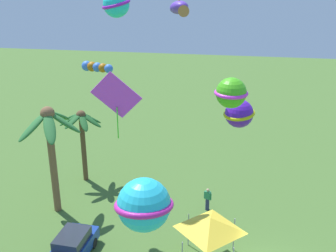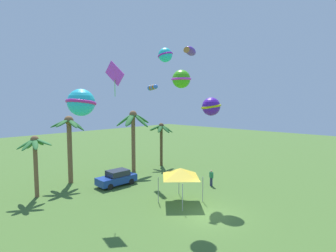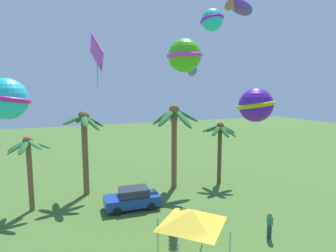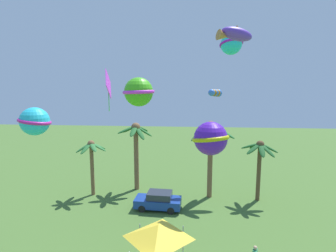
{
  "view_description": "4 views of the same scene",
  "coord_description": "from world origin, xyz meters",
  "px_view_note": "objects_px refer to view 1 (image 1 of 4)",
  "views": [
    {
      "loc": [
        -17.88,
        2.17,
        15.02
      ],
      "look_at": [
        0.1,
        5.3,
        8.07
      ],
      "focal_mm": 43.63,
      "sensor_mm": 36.0,
      "label": 1
    },
    {
      "loc": [
        -15.39,
        -10.43,
        8.12
      ],
      "look_at": [
        1.16,
        5.09,
        6.16
      ],
      "focal_mm": 27.82,
      "sensor_mm": 36.0,
      "label": 2
    },
    {
      "loc": [
        -5.39,
        -8.41,
        8.6
      ],
      "look_at": [
        0.18,
        5.25,
        6.65
      ],
      "focal_mm": 30.21,
      "sensor_mm": 36.0,
      "label": 3
    },
    {
      "loc": [
        2.19,
        -9.31,
        10.01
      ],
      "look_at": [
        0.84,
        5.84,
        7.86
      ],
      "focal_mm": 26.59,
      "sensor_mm": 36.0,
      "label": 4
    }
  ],
  "objects_px": {
    "palm_tree_1": "(82,127)",
    "kite_ball_0": "(231,93)",
    "festival_tent": "(210,224)",
    "palm_tree_0": "(50,135)",
    "kite_fish_6": "(179,8)",
    "spectator_0": "(208,199)",
    "kite_ball_4": "(116,4)",
    "kite_ball_2": "(144,205)",
    "parked_car_0": "(72,247)",
    "kite_diamond_5": "(116,96)",
    "kite_ball_3": "(239,113)",
    "kite_tube_1": "(96,67)"
  },
  "relations": [
    {
      "from": "palm_tree_1",
      "to": "kite_ball_0",
      "type": "bearing_deg",
      "value": -129.04
    },
    {
      "from": "festival_tent",
      "to": "kite_ball_0",
      "type": "xyz_separation_m",
      "value": [
        -0.82,
        -0.72,
        7.49
      ]
    },
    {
      "from": "palm_tree_0",
      "to": "kite_fish_6",
      "type": "bearing_deg",
      "value": -86.37
    },
    {
      "from": "spectator_0",
      "to": "festival_tent",
      "type": "xyz_separation_m",
      "value": [
        -5.28,
        -0.51,
        1.65
      ]
    },
    {
      "from": "kite_ball_0",
      "to": "kite_ball_4",
      "type": "relative_size",
      "value": 0.91
    },
    {
      "from": "palm_tree_1",
      "to": "spectator_0",
      "type": "relative_size",
      "value": 3.52
    },
    {
      "from": "kite_ball_4",
      "to": "festival_tent",
      "type": "bearing_deg",
      "value": -126.58
    },
    {
      "from": "palm_tree_1",
      "to": "kite_ball_2",
      "type": "xyz_separation_m",
      "value": [
        -15.64,
        -8.36,
        3.89
      ]
    },
    {
      "from": "festival_tent",
      "to": "kite_ball_0",
      "type": "height_order",
      "value": "kite_ball_0"
    },
    {
      "from": "kite_ball_4",
      "to": "palm_tree_0",
      "type": "bearing_deg",
      "value": 101.4
    },
    {
      "from": "kite_ball_4",
      "to": "kite_fish_6",
      "type": "relative_size",
      "value": 0.91
    },
    {
      "from": "parked_car_0",
      "to": "kite_ball_4",
      "type": "height_order",
      "value": "kite_ball_4"
    },
    {
      "from": "kite_ball_4",
      "to": "kite_diamond_5",
      "type": "bearing_deg",
      "value": -164.13
    },
    {
      "from": "kite_ball_2",
      "to": "kite_ball_3",
      "type": "distance_m",
      "value": 10.68
    },
    {
      "from": "kite_ball_2",
      "to": "kite_diamond_5",
      "type": "height_order",
      "value": "kite_diamond_5"
    },
    {
      "from": "palm_tree_1",
      "to": "kite_ball_0",
      "type": "xyz_separation_m",
      "value": [
        -8.73,
        -10.77,
        5.67
      ]
    },
    {
      "from": "festival_tent",
      "to": "kite_ball_2",
      "type": "height_order",
      "value": "kite_ball_2"
    },
    {
      "from": "kite_ball_4",
      "to": "palm_tree_1",
      "type": "bearing_deg",
      "value": 49.47
    },
    {
      "from": "palm_tree_1",
      "to": "spectator_0",
      "type": "bearing_deg",
      "value": -105.46
    },
    {
      "from": "kite_tube_1",
      "to": "kite_fish_6",
      "type": "bearing_deg",
      "value": -83.78
    },
    {
      "from": "palm_tree_0",
      "to": "kite_ball_2",
      "type": "relative_size",
      "value": 3.07
    },
    {
      "from": "palm_tree_0",
      "to": "kite_ball_4",
      "type": "xyz_separation_m",
      "value": [
        0.89,
        -4.4,
        7.83
      ]
    },
    {
      "from": "palm_tree_0",
      "to": "kite_tube_1",
      "type": "distance_m",
      "value": 5.51
    },
    {
      "from": "palm_tree_0",
      "to": "kite_ball_4",
      "type": "relative_size",
      "value": 3.44
    },
    {
      "from": "parked_car_0",
      "to": "festival_tent",
      "type": "distance_m",
      "value": 7.75
    },
    {
      "from": "kite_diamond_5",
      "to": "kite_fish_6",
      "type": "relative_size",
      "value": 1.21
    },
    {
      "from": "palm_tree_1",
      "to": "kite_tube_1",
      "type": "xyz_separation_m",
      "value": [
        -4.37,
        -2.97,
        5.56
      ]
    },
    {
      "from": "palm_tree_0",
      "to": "kite_tube_1",
      "type": "bearing_deg",
      "value": -90.1
    },
    {
      "from": "spectator_0",
      "to": "kite_diamond_5",
      "type": "relative_size",
      "value": 0.57
    },
    {
      "from": "parked_car_0",
      "to": "kite_tube_1",
      "type": "relative_size",
      "value": 1.91
    },
    {
      "from": "palm_tree_0",
      "to": "palm_tree_1",
      "type": "bearing_deg",
      "value": -4.37
    },
    {
      "from": "kite_tube_1",
      "to": "kite_ball_2",
      "type": "distance_m",
      "value": 12.6
    },
    {
      "from": "kite_fish_6",
      "to": "palm_tree_0",
      "type": "bearing_deg",
      "value": 93.63
    },
    {
      "from": "spectator_0",
      "to": "kite_fish_6",
      "type": "relative_size",
      "value": 0.69
    },
    {
      "from": "kite_tube_1",
      "to": "kite_diamond_5",
      "type": "xyz_separation_m",
      "value": [
        -7.29,
        -3.42,
        0.58
      ]
    },
    {
      "from": "kite_ball_0",
      "to": "kite_tube_1",
      "type": "relative_size",
      "value": 0.92
    },
    {
      "from": "spectator_0",
      "to": "kite_fish_6",
      "type": "distance_m",
      "value": 12.54
    },
    {
      "from": "spectator_0",
      "to": "kite_tube_1",
      "type": "xyz_separation_m",
      "value": [
        -1.73,
        6.56,
        9.04
      ]
    },
    {
      "from": "festival_tent",
      "to": "kite_ball_2",
      "type": "xyz_separation_m",
      "value": [
        -7.72,
        1.69,
        5.72
      ]
    },
    {
      "from": "festival_tent",
      "to": "palm_tree_0",
      "type": "bearing_deg",
      "value": 71.1
    },
    {
      "from": "palm_tree_0",
      "to": "parked_car_0",
      "type": "height_order",
      "value": "palm_tree_0"
    },
    {
      "from": "palm_tree_0",
      "to": "kite_fish_6",
      "type": "xyz_separation_m",
      "value": [
        0.51,
        -8.03,
        7.71
      ]
    },
    {
      "from": "kite_ball_0",
      "to": "kite_ball_3",
      "type": "distance_m",
      "value": 4.0
    },
    {
      "from": "palm_tree_1",
      "to": "parked_car_0",
      "type": "bearing_deg",
      "value": -163.94
    },
    {
      "from": "kite_ball_3",
      "to": "kite_ball_4",
      "type": "distance_m",
      "value": 9.16
    },
    {
      "from": "palm_tree_1",
      "to": "kite_tube_1",
      "type": "distance_m",
      "value": 7.67
    },
    {
      "from": "palm_tree_1",
      "to": "festival_tent",
      "type": "bearing_deg",
      "value": -128.23
    },
    {
      "from": "kite_ball_2",
      "to": "kite_fish_6",
      "type": "height_order",
      "value": "kite_fish_6"
    },
    {
      "from": "palm_tree_1",
      "to": "kite_ball_3",
      "type": "relative_size",
      "value": 2.33
    },
    {
      "from": "kite_ball_4",
      "to": "kite_fish_6",
      "type": "height_order",
      "value": "kite_ball_4"
    }
  ]
}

